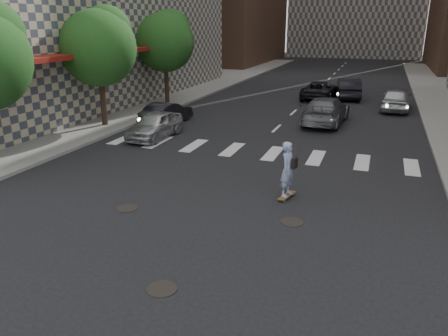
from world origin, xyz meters
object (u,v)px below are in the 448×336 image
(tree_c, at_px, (166,39))
(traffic_car_c, at_px, (320,90))
(traffic_car_b, at_px, (326,110))
(tree_b, at_px, (100,44))
(traffic_car_a, at_px, (167,113))
(traffic_car_e, at_px, (349,88))
(silver_sedan, at_px, (155,125))
(traffic_car_d, at_px, (397,99))
(skateboarder, at_px, (288,169))

(tree_c, relative_size, traffic_car_c, 1.31)
(traffic_car_b, bearing_deg, tree_b, 27.12)
(traffic_car_a, bearing_deg, traffic_car_e, -119.16)
(silver_sedan, bearing_deg, tree_b, 162.54)
(silver_sedan, relative_size, traffic_car_e, 0.83)
(silver_sedan, xyz_separation_m, traffic_car_d, (12.05, 12.31, 0.11))
(tree_b, height_order, traffic_car_d, tree_b)
(traffic_car_d, bearing_deg, silver_sedan, 50.20)
(skateboarder, height_order, traffic_car_c, skateboarder)
(skateboarder, bearing_deg, traffic_car_b, 105.33)
(tree_c, bearing_deg, traffic_car_c, 29.86)
(traffic_car_d, bearing_deg, tree_b, 39.04)
(silver_sedan, relative_size, traffic_car_a, 1.02)
(silver_sedan, bearing_deg, tree_c, 114.44)
(tree_c, xyz_separation_m, traffic_car_b, (11.89, -2.88, -3.85))
(traffic_car_e, bearing_deg, skateboarder, 82.07)
(traffic_car_e, bearing_deg, traffic_car_a, 46.95)
(tree_c, distance_m, traffic_car_b, 12.83)
(traffic_car_a, height_order, traffic_car_e, traffic_car_e)
(tree_b, bearing_deg, traffic_car_a, 32.24)
(traffic_car_a, height_order, traffic_car_b, traffic_car_b)
(skateboarder, bearing_deg, traffic_car_c, 109.02)
(traffic_car_a, xyz_separation_m, traffic_car_d, (13.00, 9.08, 0.15))
(skateboarder, relative_size, silver_sedan, 0.50)
(tree_c, relative_size, silver_sedan, 1.63)
(tree_c, relative_size, skateboarder, 3.27)
(traffic_car_d, bearing_deg, traffic_car_e, -44.88)
(silver_sedan, relative_size, traffic_car_d, 0.86)
(silver_sedan, bearing_deg, traffic_car_d, 47.42)
(skateboarder, relative_size, traffic_car_e, 0.41)
(traffic_car_a, relative_size, traffic_car_d, 0.84)
(silver_sedan, bearing_deg, traffic_car_e, 64.31)
(traffic_car_c, bearing_deg, traffic_car_b, 101.66)
(silver_sedan, xyz_separation_m, traffic_car_a, (-0.95, 3.23, -0.04))
(traffic_car_b, height_order, traffic_car_e, traffic_car_e)
(tree_b, bearing_deg, traffic_car_d, 34.46)
(skateboarder, bearing_deg, traffic_car_e, 103.28)
(traffic_car_b, height_order, traffic_car_d, traffic_car_d)
(tree_b, relative_size, traffic_car_e, 1.36)
(skateboarder, distance_m, traffic_car_a, 13.01)
(tree_b, distance_m, silver_sedan, 5.73)
(silver_sedan, height_order, traffic_car_e, traffic_car_e)
(traffic_car_c, bearing_deg, tree_c, 31.28)
(traffic_car_a, xyz_separation_m, traffic_car_e, (9.49, 13.19, 0.15))
(traffic_car_b, xyz_separation_m, traffic_car_e, (0.55, 9.93, 0.01))
(tree_c, height_order, traffic_car_e, tree_c)
(tree_c, xyz_separation_m, traffic_car_a, (2.95, -6.14, -4.00))
(skateboarder, height_order, traffic_car_e, skateboarder)
(traffic_car_e, bearing_deg, traffic_car_c, 20.65)
(skateboarder, xyz_separation_m, traffic_car_d, (3.75, 18.22, -0.26))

